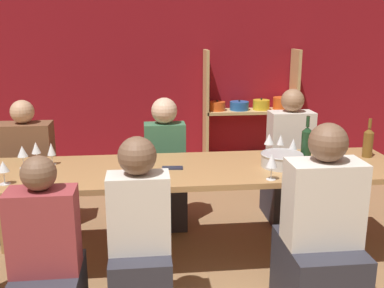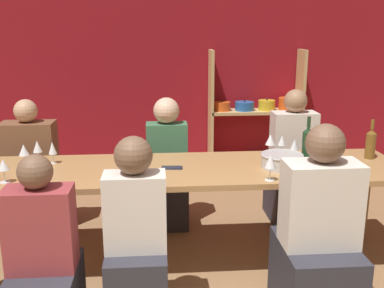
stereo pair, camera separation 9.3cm
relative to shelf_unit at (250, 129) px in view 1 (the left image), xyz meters
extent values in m
cube|color=maroon|center=(-1.05, 0.20, 0.80)|extent=(8.80, 0.06, 2.70)
cube|color=tan|center=(-0.54, 0.00, 0.21)|extent=(0.04, 0.30, 1.51)
cube|color=tan|center=(0.54, 0.00, 0.21)|extent=(0.04, 0.30, 1.51)
cube|color=tan|center=(0.00, 0.00, -0.53)|extent=(1.08, 0.30, 0.04)
cylinder|color=#E0561E|center=(-0.41, 0.00, -0.45)|extent=(0.24, 0.24, 0.11)
sphere|color=black|center=(-0.41, 0.00, -0.38)|extent=(0.02, 0.02, 0.02)
cylinder|color=red|center=(-0.14, 0.00, -0.45)|extent=(0.23, 0.23, 0.12)
sphere|color=black|center=(-0.14, 0.00, -0.38)|extent=(0.02, 0.02, 0.02)
cylinder|color=#338447|center=(0.13, 0.00, -0.44)|extent=(0.20, 0.20, 0.15)
sphere|color=black|center=(0.13, 0.00, -0.35)|extent=(0.02, 0.02, 0.02)
cylinder|color=gold|center=(0.40, 0.00, -0.45)|extent=(0.17, 0.17, 0.12)
sphere|color=black|center=(0.40, 0.00, -0.38)|extent=(0.02, 0.02, 0.02)
cube|color=tan|center=(0.00, 0.00, 0.23)|extent=(1.08, 0.30, 0.04)
cylinder|color=#E0561E|center=(-0.41, 0.00, 0.30)|extent=(0.20, 0.20, 0.11)
sphere|color=black|center=(-0.41, 0.00, 0.36)|extent=(0.02, 0.02, 0.02)
cylinder|color=#235BAD|center=(-0.14, 0.00, 0.29)|extent=(0.23, 0.23, 0.10)
sphere|color=black|center=(-0.14, 0.00, 0.36)|extent=(0.02, 0.02, 0.02)
cylinder|color=gold|center=(0.13, 0.00, 0.30)|extent=(0.20, 0.20, 0.12)
sphere|color=black|center=(0.13, 0.00, 0.37)|extent=(0.02, 0.02, 0.02)
cylinder|color=#E0561E|center=(0.40, 0.00, 0.32)|extent=(0.24, 0.24, 0.14)
sphere|color=black|center=(0.40, 0.00, 0.40)|extent=(0.02, 0.02, 0.02)
cube|color=#AD7F4C|center=(-0.94, -2.15, 0.20)|extent=(3.11, 0.81, 0.04)
cube|color=#AD7F4C|center=(-2.41, -1.82, -0.18)|extent=(0.08, 0.08, 0.73)
cube|color=#AD7F4C|center=(0.54, -1.82, -0.18)|extent=(0.08, 0.08, 0.73)
cylinder|color=#B7BABC|center=(-0.29, -2.19, 0.27)|extent=(0.30, 0.30, 0.10)
torus|color=#B7BABC|center=(-0.29, -2.19, 0.31)|extent=(0.31, 0.31, 0.01)
cylinder|color=brown|center=(0.46, -2.02, 0.32)|extent=(0.08, 0.08, 0.20)
cone|color=brown|center=(0.46, -2.02, 0.43)|extent=(0.08, 0.08, 0.03)
cylinder|color=brown|center=(0.46, -2.02, 0.49)|extent=(0.03, 0.03, 0.08)
cylinder|color=#19381E|center=(-0.07, -2.09, 0.34)|extent=(0.08, 0.08, 0.23)
cone|color=#19381E|center=(-0.07, -2.09, 0.47)|extent=(0.08, 0.08, 0.04)
cylinder|color=#19381E|center=(-0.07, -2.09, 0.53)|extent=(0.03, 0.03, 0.08)
cylinder|color=white|center=(-2.08, -1.98, 0.22)|extent=(0.06, 0.06, 0.00)
cylinder|color=white|center=(-2.08, -1.98, 0.27)|extent=(0.01, 0.01, 0.09)
cone|color=white|center=(-2.08, -1.98, 0.36)|extent=(0.07, 0.07, 0.09)
cylinder|color=maroon|center=(-2.08, -1.98, 0.33)|extent=(0.04, 0.04, 0.03)
cylinder|color=white|center=(-0.45, -2.48, 0.22)|extent=(0.07, 0.07, 0.00)
cylinder|color=white|center=(-0.45, -2.48, 0.27)|extent=(0.01, 0.01, 0.08)
cone|color=white|center=(-0.45, -2.48, 0.35)|extent=(0.08, 0.08, 0.09)
cylinder|color=white|center=(-0.13, -1.98, 0.22)|extent=(0.06, 0.06, 0.00)
cylinder|color=white|center=(-0.13, -1.98, 0.26)|extent=(0.01, 0.01, 0.06)
cone|color=white|center=(-0.13, -1.98, 0.33)|extent=(0.07, 0.07, 0.09)
cylinder|color=beige|center=(-0.13, -1.98, 0.31)|extent=(0.04, 0.04, 0.03)
cylinder|color=white|center=(-1.32, -2.33, 0.22)|extent=(0.06, 0.06, 0.00)
cylinder|color=white|center=(-1.32, -2.33, 0.26)|extent=(0.01, 0.01, 0.07)
cone|color=white|center=(-1.32, -2.33, 0.33)|extent=(0.07, 0.07, 0.08)
cylinder|color=maroon|center=(-1.32, -2.33, 0.31)|extent=(0.04, 0.04, 0.03)
cylinder|color=white|center=(-2.20, -2.38, 0.22)|extent=(0.07, 0.07, 0.00)
cylinder|color=white|center=(-2.20, -2.38, 0.26)|extent=(0.01, 0.01, 0.08)
cone|color=white|center=(-2.20, -2.38, 0.34)|extent=(0.08, 0.08, 0.07)
cylinder|color=beige|center=(-2.20, -2.38, 0.32)|extent=(0.04, 0.04, 0.03)
cylinder|color=white|center=(-0.20, -1.88, 0.22)|extent=(0.06, 0.06, 0.00)
cylinder|color=white|center=(-0.20, -1.88, 0.26)|extent=(0.01, 0.01, 0.08)
cone|color=white|center=(-0.20, -1.88, 0.34)|extent=(0.06, 0.06, 0.08)
cylinder|color=white|center=(-1.97, -1.96, 0.22)|extent=(0.06, 0.06, 0.00)
cylinder|color=white|center=(-1.97, -1.96, 0.26)|extent=(0.01, 0.01, 0.07)
cone|color=white|center=(-1.97, -1.96, 0.34)|extent=(0.06, 0.06, 0.09)
cylinder|color=maroon|center=(-1.97, -1.96, 0.31)|extent=(0.03, 0.03, 0.04)
cylinder|color=white|center=(0.19, -1.82, 0.22)|extent=(0.06, 0.06, 0.00)
cylinder|color=white|center=(0.19, -1.82, 0.26)|extent=(0.01, 0.01, 0.08)
cone|color=white|center=(0.19, -1.82, 0.35)|extent=(0.08, 0.08, 0.10)
cylinder|color=white|center=(-2.16, -2.03, 0.22)|extent=(0.06, 0.06, 0.00)
cylinder|color=white|center=(-2.16, -2.03, 0.26)|extent=(0.01, 0.01, 0.08)
cone|color=white|center=(-2.16, -2.03, 0.35)|extent=(0.07, 0.07, 0.08)
cylinder|color=beige|center=(-2.16, -2.03, 0.33)|extent=(0.04, 0.04, 0.03)
cylinder|color=white|center=(-0.30, -1.87, 0.22)|extent=(0.06, 0.06, 0.00)
cylinder|color=white|center=(-0.30, -1.87, 0.26)|extent=(0.01, 0.01, 0.08)
cone|color=white|center=(-0.30, -1.87, 0.35)|extent=(0.08, 0.08, 0.09)
cube|color=#1E2338|center=(-1.09, -2.16, 0.22)|extent=(0.15, 0.08, 0.01)
cube|color=#2D2D38|center=(-1.33, -2.81, -0.31)|extent=(0.36, 0.45, 0.48)
cube|color=silver|center=(-1.33, -2.81, 0.16)|extent=(0.36, 0.20, 0.47)
sphere|color=brown|center=(-1.33, -2.81, 0.51)|extent=(0.22, 0.22, 0.22)
cube|color=#2D2D38|center=(0.04, -1.39, -0.31)|extent=(0.40, 0.50, 0.47)
cube|color=silver|center=(0.04, -1.39, 0.20)|extent=(0.40, 0.22, 0.55)
sphere|color=#9E7556|center=(0.04, -1.39, 0.58)|extent=(0.21, 0.21, 0.21)
cube|color=#99383D|center=(-1.86, -2.89, 0.11)|extent=(0.38, 0.21, 0.48)
sphere|color=brown|center=(-1.86, -2.89, 0.45)|extent=(0.19, 0.19, 0.19)
cube|color=#2D2D38|center=(-2.30, -1.43, -0.33)|extent=(0.45, 0.56, 0.42)
cube|color=brown|center=(-2.30, -1.43, 0.15)|extent=(0.45, 0.25, 0.55)
sphere|color=tan|center=(-2.30, -1.43, 0.53)|extent=(0.20, 0.20, 0.20)
cube|color=#2D2D38|center=(-0.25, -2.89, -0.30)|extent=(0.44, 0.55, 0.50)
cube|color=silver|center=(-0.25, -2.89, 0.21)|extent=(0.44, 0.24, 0.51)
sphere|color=brown|center=(-0.25, -2.89, 0.58)|extent=(0.23, 0.23, 0.23)
cube|color=#2D2D38|center=(-1.11, -1.40, -0.34)|extent=(0.36, 0.45, 0.40)
cube|color=#3D7551|center=(-1.11, -1.40, 0.13)|extent=(0.36, 0.20, 0.54)
sphere|color=beige|center=(-1.11, -1.40, 0.51)|extent=(0.23, 0.23, 0.23)
camera|label=1|loc=(-1.29, -5.26, 1.21)|focal=42.00mm
camera|label=2|loc=(-1.19, -5.27, 1.21)|focal=42.00mm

